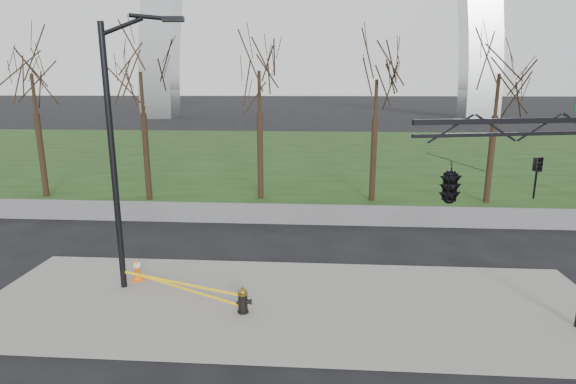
# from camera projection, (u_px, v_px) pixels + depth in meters

# --- Properties ---
(ground) EXTENTS (500.00, 500.00, 0.00)m
(ground) POSITION_uv_depth(u_px,v_px,m) (290.00, 305.00, 13.30)
(ground) COLOR black
(ground) RESTS_ON ground
(sidewalk) EXTENTS (18.00, 6.00, 0.10)m
(sidewalk) POSITION_uv_depth(u_px,v_px,m) (290.00, 303.00, 13.28)
(sidewalk) COLOR slate
(sidewalk) RESTS_ON ground
(grass_strip) EXTENTS (120.00, 40.00, 0.06)m
(grass_strip) POSITION_uv_depth(u_px,v_px,m) (311.00, 153.00, 42.41)
(grass_strip) COLOR #1B3111
(grass_strip) RESTS_ON ground
(guardrail) EXTENTS (60.00, 0.30, 0.90)m
(guardrail) POSITION_uv_depth(u_px,v_px,m) (301.00, 214.00, 20.96)
(guardrail) COLOR #59595B
(guardrail) RESTS_ON ground
(tree_row) EXTENTS (59.64, 4.00, 7.65)m
(tree_row) POSITION_uv_depth(u_px,v_px,m) (435.00, 133.00, 23.60)
(tree_row) COLOR black
(tree_row) RESTS_ON ground
(fire_hydrant) EXTENTS (0.48, 0.31, 0.77)m
(fire_hydrant) POSITION_uv_depth(u_px,v_px,m) (243.00, 301.00, 12.58)
(fire_hydrant) COLOR black
(fire_hydrant) RESTS_ON sidewalk
(traffic_cone) EXTENTS (0.50, 0.50, 0.74)m
(traffic_cone) POSITION_uv_depth(u_px,v_px,m) (137.00, 269.00, 14.68)
(traffic_cone) COLOR #F5610C
(traffic_cone) RESTS_ON sidewalk
(street_light) EXTENTS (2.39, 0.38, 8.21)m
(street_light) POSITION_uv_depth(u_px,v_px,m) (119.00, 141.00, 13.22)
(street_light) COLOR black
(street_light) RESTS_ON ground
(traffic_signal_mast) EXTENTS (4.97, 2.54, 6.00)m
(traffic_signal_mast) POSITION_uv_depth(u_px,v_px,m) (481.00, 181.00, 10.43)
(traffic_signal_mast) COLOR black
(traffic_signal_mast) RESTS_ON ground
(caution_tape) EXTENTS (4.02, 1.91, 0.40)m
(caution_tape) POSITION_uv_depth(u_px,v_px,m) (183.00, 286.00, 13.51)
(caution_tape) COLOR yellow
(caution_tape) RESTS_ON ground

